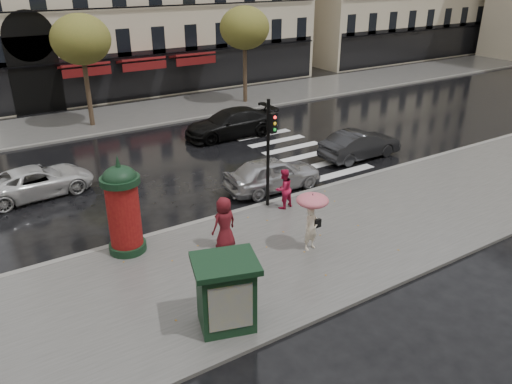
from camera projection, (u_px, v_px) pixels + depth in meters
ground at (291, 242)px, 17.88m from camera, size 160.00×160.00×0.00m
near_sidewalk at (299, 247)px, 17.47m from camera, size 90.00×7.00×0.12m
far_sidewalk at (119, 117)px, 32.48m from camera, size 90.00×6.00×0.12m
near_kerb at (247, 209)px, 20.16m from camera, size 90.00×0.25×0.14m
far_kerb at (135, 129)px, 30.16m from camera, size 90.00×0.25×0.14m
zebra_crossing at (277, 141)px, 28.19m from camera, size 3.60×11.75×0.01m
tree_far_left at (81, 40)px, 28.62m from camera, size 3.40×3.40×6.64m
tree_far_right at (245, 28)px, 33.98m from camera, size 3.40×3.40×6.64m
woman_umbrella at (312, 213)px, 16.67m from camera, size 1.09×1.09×2.10m
woman_red at (284, 189)px, 19.84m from camera, size 0.88×0.74×1.65m
man_burgundy at (224, 223)px, 16.93m from camera, size 1.00×0.73×1.88m
morris_column at (123, 206)px, 16.47m from camera, size 1.29×1.29×3.48m
traffic_light at (270, 143)px, 19.24m from camera, size 0.31×0.43×4.39m
newsstand at (226, 292)px, 13.17m from camera, size 2.02×1.85×2.02m
car_silver at (273, 174)px, 21.80m from camera, size 4.46×1.97×1.49m
car_darkgrey at (360, 144)px, 25.45m from camera, size 4.40×1.54×1.45m
car_white at (38, 181)px, 21.33m from camera, size 4.76×2.49×1.28m
car_black at (231, 123)px, 28.66m from camera, size 5.54×2.49×1.58m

